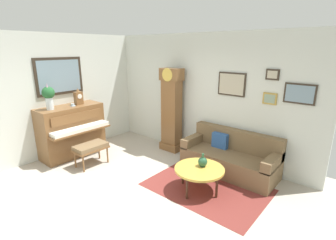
% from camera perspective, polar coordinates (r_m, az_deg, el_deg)
% --- Properties ---
extents(ground_plane, '(6.40, 6.00, 0.10)m').
position_cam_1_polar(ground_plane, '(4.71, -9.82, -16.63)').
color(ground_plane, '#B2A899').
extents(wall_left, '(0.13, 4.90, 2.80)m').
position_cam_1_polar(wall_left, '(6.31, -25.84, 4.77)').
color(wall_left, silver).
rests_on(wall_left, ground_plane).
extents(wall_back, '(5.30, 0.13, 2.80)m').
position_cam_1_polar(wall_back, '(5.87, 7.88, 5.41)').
color(wall_back, silver).
rests_on(wall_back, ground_plane).
extents(area_rug, '(2.10, 1.50, 0.01)m').
position_cam_1_polar(area_rug, '(4.84, 8.79, -14.81)').
color(area_rug, maroon).
rests_on(area_rug, ground_plane).
extents(piano, '(0.87, 1.44, 1.19)m').
position_cam_1_polar(piano, '(6.31, -20.91, -2.27)').
color(piano, brown).
rests_on(piano, ground_plane).
extents(piano_bench, '(0.42, 0.70, 0.48)m').
position_cam_1_polar(piano_bench, '(5.69, -17.11, -6.00)').
color(piano_bench, brown).
rests_on(piano_bench, ground_plane).
extents(grandfather_clock, '(0.52, 0.34, 2.03)m').
position_cam_1_polar(grandfather_clock, '(6.10, 0.79, 1.75)').
color(grandfather_clock, brown).
rests_on(grandfather_clock, ground_plane).
extents(couch, '(1.90, 0.80, 0.84)m').
position_cam_1_polar(couch, '(5.37, 13.90, -8.17)').
color(couch, brown).
rests_on(couch, ground_plane).
extents(coffee_table, '(0.88, 0.88, 0.44)m').
position_cam_1_polar(coffee_table, '(4.55, 7.13, -11.12)').
color(coffee_table, gold).
rests_on(coffee_table, ground_plane).
extents(mantel_clock, '(0.13, 0.18, 0.38)m').
position_cam_1_polar(mantel_clock, '(6.25, -19.65, 4.87)').
color(mantel_clock, brown).
rests_on(mantel_clock, piano).
extents(flower_vase, '(0.26, 0.26, 0.58)m').
position_cam_1_polar(flower_vase, '(5.92, -25.46, 5.08)').
color(flower_vase, silver).
rests_on(flower_vase, piano).
extents(teacup, '(0.12, 0.12, 0.06)m').
position_cam_1_polar(teacup, '(6.15, -20.78, 3.19)').
color(teacup, '#ADC6D6').
rests_on(teacup, piano).
extents(green_jug, '(0.17, 0.17, 0.24)m').
position_cam_1_polar(green_jug, '(4.57, 7.87, -9.36)').
color(green_jug, '#234C33').
rests_on(green_jug, coffee_table).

